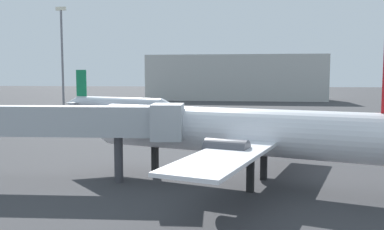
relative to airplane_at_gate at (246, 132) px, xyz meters
name	(u,v)px	position (x,y,z in m)	size (l,w,h in m)	color
airplane_at_gate	(246,132)	(0.00, 0.00, 0.00)	(32.16, 26.82, 11.49)	white
airplane_distant	(117,105)	(-24.72, 44.22, -1.31)	(25.61, 18.26, 9.62)	silver
jet_bridge	(58,122)	(-14.90, -1.02, 0.61)	(22.05, 3.84, 6.29)	#B2B7BC
light_mast_left	(62,54)	(-43.23, 60.68, 9.31)	(2.40, 0.50, 24.36)	slate
terminal_building	(235,78)	(-4.34, 114.24, 3.52)	(60.30, 19.84, 15.39)	#B7B7B2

